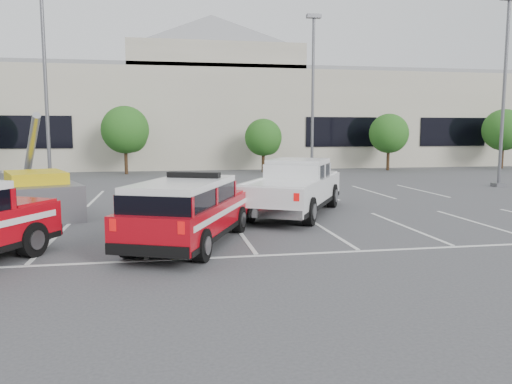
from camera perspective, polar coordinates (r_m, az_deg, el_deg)
The scene contains 13 objects.
ground at distance 15.19m, azimuth -1.80°, elevation -4.70°, with size 120.00×120.00×0.00m, color #3D3D40.
stall_markings at distance 19.58m, azimuth -3.73°, elevation -2.05°, with size 23.00×15.00×0.01m, color silver.
convention_building at distance 46.67m, azimuth -7.42°, elevation 8.95°, with size 60.00×16.99×13.20m.
tree_mid_left at distance 36.86m, azimuth -14.58°, elevation 6.71°, with size 3.37×3.37×4.85m.
tree_mid_right at distance 37.48m, azimuth 0.96°, elevation 6.12°, with size 2.77×2.77×3.99m.
tree_right at distance 40.61m, azimuth 15.02°, elevation 6.33°, with size 3.07×3.07×4.42m.
tree_far_right at distance 45.77m, azimuth 26.51°, elevation 6.22°, with size 3.37×3.37×4.85m.
light_pole_left at distance 27.43m, azimuth -22.89°, elevation 10.86°, with size 0.90×0.60×10.24m.
light_pole_mid at distance 32.13m, azimuth 6.50°, elevation 10.71°, with size 0.90×0.60×10.24m.
light_pole_right at distance 30.75m, azimuth 26.48°, elevation 10.20°, with size 0.90×0.60×10.24m.
fire_chief_suv at distance 13.64m, azimuth -7.72°, elevation -2.71°, with size 3.98×5.88×1.95m.
white_pickup at distance 18.62m, azimuth 4.45°, elevation -0.05°, with size 5.16×6.84×2.02m.
utility_rig at distance 19.38m, azimuth -24.12°, elevation -0.55°, with size 3.88×5.14×3.71m.
Camera 1 is at (-2.17, -14.72, 3.08)m, focal length 35.00 mm.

